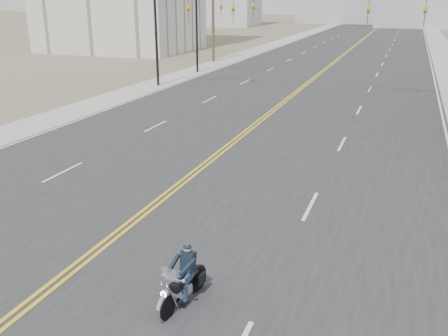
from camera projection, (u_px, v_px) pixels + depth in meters
road at (353, 47)px, 69.94m from camera, size 20.00×200.00×0.01m
sidewalk_left at (274, 45)px, 73.67m from camera, size 3.00×200.00×0.01m
sidewalk_right at (442, 50)px, 66.20m from camera, size 3.00×200.00×0.01m
traffic_mast_left at (180, 22)px, 37.50m from camera, size 7.10×0.26×7.00m
traffic_mast_right at (436, 26)px, 31.67m from camera, size 7.10×0.26×7.00m
traffic_mast_far at (214, 18)px, 44.73m from camera, size 6.10×0.26×7.00m
utility_pole_left at (213, 9)px, 52.68m from camera, size 2.20×0.30×10.50m
motorcyclist at (182, 277)px, 11.26m from camera, size 1.03×1.90×1.41m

